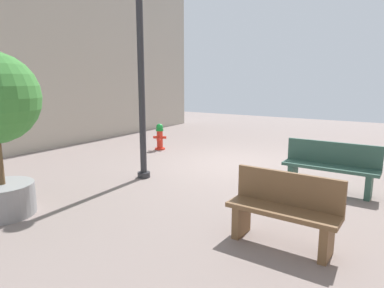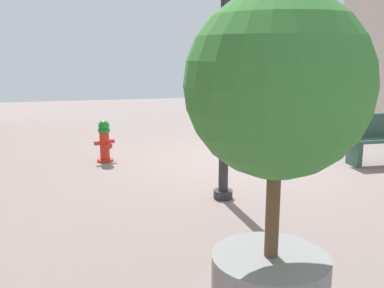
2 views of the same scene
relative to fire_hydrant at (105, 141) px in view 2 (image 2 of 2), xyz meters
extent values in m
plane|color=gray|center=(-2.83, 0.48, -0.40)|extent=(23.40, 23.40, 0.00)
cylinder|color=red|center=(0.00, -0.01, -0.38)|extent=(0.31, 0.31, 0.05)
cylinder|color=red|center=(0.00, -0.01, -0.09)|extent=(0.18, 0.18, 0.54)
cylinder|color=#198C33|center=(0.00, -0.01, 0.21)|extent=(0.23, 0.23, 0.06)
sphere|color=#198C33|center=(0.00, -0.01, 0.30)|extent=(0.21, 0.21, 0.21)
cylinder|color=red|center=(-0.12, -0.06, -0.02)|extent=(0.15, 0.13, 0.08)
cylinder|color=red|center=(0.13, 0.05, -0.02)|extent=(0.15, 0.13, 0.08)
cylinder|color=red|center=(-0.06, 0.13, -0.06)|extent=(0.16, 0.17, 0.11)
cube|color=#33594C|center=(-4.54, 1.42, -0.18)|extent=(0.11, 0.40, 0.45)
cube|color=#33594C|center=(-5.25, 1.24, 0.33)|extent=(1.75, 0.10, 0.44)
cylinder|color=gray|center=(-1.08, 5.45, -0.15)|extent=(0.95, 0.95, 0.51)
cylinder|color=brown|center=(-1.08, 5.45, 0.57)|extent=(0.11, 0.11, 0.94)
sphere|color=#3D8438|center=(-1.08, 5.45, 1.46)|extent=(1.40, 1.40, 1.40)
cylinder|color=#2D2D33|center=(-1.58, 2.62, -0.34)|extent=(0.28, 0.28, 0.12)
cylinder|color=#2D2D33|center=(-1.58, 2.62, 1.60)|extent=(0.14, 0.14, 3.76)
camera|label=1|loc=(-6.36, 8.15, 1.72)|focal=31.45mm
camera|label=2|loc=(0.29, 8.44, 1.71)|focal=40.76mm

